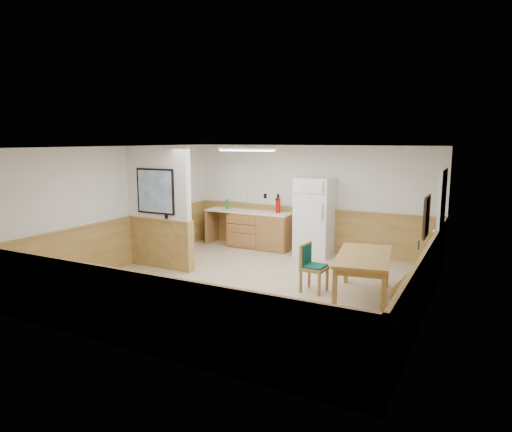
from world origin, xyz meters
The scene contains 20 objects.
ground centered at (0.00, 0.00, 0.00)m, with size 6.00×6.00×0.00m, color tan.
ceiling centered at (0.00, 0.00, 2.50)m, with size 6.00×6.00×0.02m, color white.
back_wall centered at (0.00, 3.00, 1.25)m, with size 6.00×0.02×2.50m, color silver.
right_wall centered at (3.00, 0.00, 1.25)m, with size 0.02×6.00×2.50m, color silver.
left_wall centered at (-3.00, 0.00, 1.25)m, with size 0.02×6.00×2.50m, color silver.
wainscot_back centered at (0.00, 2.98, 0.50)m, with size 6.00×0.04×1.00m, color tan.
wainscot_right centered at (2.98, 0.00, 0.50)m, with size 0.04×6.00×1.00m, color tan.
wainscot_left centered at (-2.98, 0.00, 0.50)m, with size 0.04×6.00×1.00m, color tan.
partition_wall centered at (-2.25, 0.19, 1.23)m, with size 1.50×0.20×2.50m.
kitchen_counter centered at (-1.21, 2.68, 0.46)m, with size 2.20×0.61×1.00m.
exterior_door centered at (2.96, 1.90, 1.05)m, with size 0.07×1.02×2.15m.
kitchen_window centered at (-2.10, 2.98, 1.55)m, with size 0.80×0.04×1.00m.
wall_painting centered at (2.97, -0.30, 1.55)m, with size 0.04×0.50×0.60m.
fluorescent_fixture centered at (-0.80, 1.30, 2.45)m, with size 1.20×0.30×0.09m.
refrigerator centered at (0.22, 2.63, 0.89)m, with size 0.79×0.72×1.78m.
dining_table centered at (1.97, 0.23, 0.66)m, with size 1.12×1.80×0.75m.
dining_bench centered at (2.79, 0.29, 0.34)m, with size 0.47×1.61×0.45m.
dining_chair centered at (1.04, 0.20, 0.50)m, with size 0.58×0.43×0.85m.
fire_extinguisher centered at (-0.72, 2.70, 1.10)m, with size 0.14×0.14×0.45m.
soap_bottle centered at (-2.13, 2.69, 1.03)m, with size 0.08×0.08×0.25m, color #188828.
Camera 1 is at (3.74, -7.07, 2.63)m, focal length 32.00 mm.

